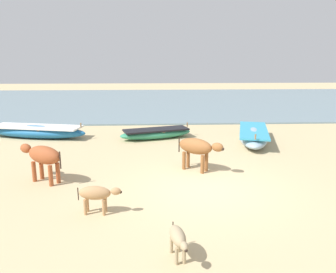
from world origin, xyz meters
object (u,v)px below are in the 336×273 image
Objects in this scene: fishing_boat_1 at (156,133)px; cow_adult_rust at (43,156)px; cow_second_adult_brown at (197,148)px; calf_far_dun at (178,238)px; fishing_boat_3 at (253,135)px; calf_near_tan at (96,194)px; fishing_boat_0 at (37,131)px.

fishing_boat_1 is 2.22× the size of cow_adult_rust.
fishing_boat_1 is 4.60m from cow_second_adult_brown.
cow_adult_rust is (-3.32, -5.18, 0.54)m from fishing_boat_1.
calf_far_dun is (3.59, -3.98, -0.37)m from cow_adult_rust.
cow_second_adult_brown is at bearing -137.53° from cow_adult_rust.
fishing_boat_3 is 8.65m from cow_adult_rust.
cow_second_adult_brown reaches higher than calf_near_tan.
fishing_boat_1 is 4.26m from fishing_boat_3.
calf_near_tan is at bearing -147.94° from calf_far_dun.
fishing_boat_0 is 3.13× the size of cow_adult_rust.
fishing_boat_0 is at bearing 158.50° from fishing_boat_1.
fishing_boat_1 reaches higher than calf_far_dun.
fishing_boat_0 is at bearing -82.49° from fishing_boat_3.
fishing_boat_0 is 8.25m from cow_second_adult_brown.
cow_second_adult_brown is (-2.92, -3.53, 0.45)m from fishing_boat_3.
fishing_boat_3 is 4.04× the size of calf_near_tan.
fishing_boat_3 is at bearing -28.63° from fishing_boat_1.
calf_near_tan is 2.55m from calf_far_dun.
fishing_boat_3 is at bearing 143.96° from calf_far_dun.
fishing_boat_1 is at bearing 7.80° from fishing_boat_0.
fishing_boat_0 is at bearing -36.63° from cow_adult_rust.
calf_near_tan is (3.96, -7.73, 0.18)m from fishing_boat_0.
cow_adult_rust is at bearing -139.51° from fishing_boat_1.
cow_adult_rust reaches higher than cow_second_adult_brown.
cow_second_adult_brown is (4.56, 0.78, -0.02)m from cow_adult_rust.
calf_far_dun is (1.74, -1.87, -0.07)m from calf_near_tan.
calf_far_dun is (-3.89, -8.29, 0.11)m from fishing_boat_3.
fishing_boat_0 is 6.02m from cow_adult_rust.
calf_far_dun is (0.27, -9.16, 0.17)m from fishing_boat_1.
fishing_boat_0 is 3.34× the size of cow_second_adult_brown.
fishing_boat_0 is at bearing -178.14° from cow_second_adult_brown.
fishing_boat_0 reaches higher than fishing_boat_1.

